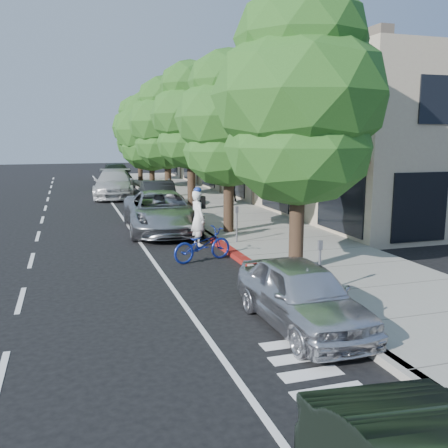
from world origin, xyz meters
name	(u,v)px	position (x,y,z in m)	size (l,w,h in m)	color
ground	(241,261)	(0.00, 0.00, 0.00)	(120.00, 120.00, 0.00)	black
sidewalk	(231,216)	(2.30, 8.00, 0.07)	(4.60, 56.00, 0.15)	gray
curb	(183,218)	(0.00, 8.00, 0.07)	(0.30, 56.00, 0.15)	#9E998E
curb_red_segment	(231,251)	(0.00, 1.00, 0.07)	(0.32, 4.00, 0.15)	maroon
storefront_building	(285,141)	(9.60, 18.00, 3.50)	(10.00, 36.00, 7.00)	#BCAE90
street_tree_0	(300,100)	(0.90, -2.00, 4.74)	(4.68, 4.68, 7.67)	black
street_tree_1	(229,121)	(0.90, 4.00, 4.38)	(4.10, 4.10, 7.03)	black
street_tree_2	(191,117)	(0.90, 10.00, 4.72)	(3.98, 3.98, 7.45)	black
street_tree_3	(167,124)	(0.90, 16.00, 4.55)	(4.67, 4.67, 7.42)	black
street_tree_4	(151,131)	(0.90, 22.00, 4.15)	(5.28, 5.28, 7.07)	black
street_tree_5	(139,129)	(0.90, 28.00, 4.42)	(4.50, 4.50, 7.20)	black
cyclist	(198,218)	(-0.70, 2.55, 0.98)	(0.71, 0.47, 1.95)	white
bicycle	(202,245)	(-1.15, 0.31, 0.52)	(0.69, 1.97, 1.04)	#152996
silver_suv	(161,212)	(-1.48, 5.50, 0.81)	(2.70, 5.85, 1.63)	#AFAFB4
dark_sedan	(159,196)	(-0.50, 11.47, 0.75)	(1.59, 4.55, 1.50)	black
white_pickup	(114,184)	(-2.20, 17.75, 0.85)	(2.38, 5.85, 1.70)	beige
dark_suv_far	(116,174)	(-1.33, 25.52, 0.91)	(2.14, 5.33, 1.82)	black
near_car_a	(302,295)	(-0.64, -5.50, 0.68)	(1.60, 3.98, 1.36)	silver
pedestrian	(229,185)	(3.70, 12.48, 1.09)	(0.91, 0.71, 1.87)	black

